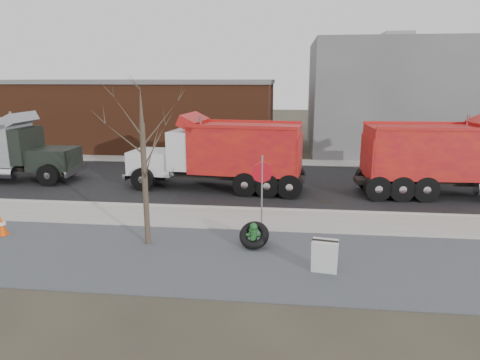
# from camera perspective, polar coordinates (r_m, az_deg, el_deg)

# --- Properties ---
(ground) EXTENTS (120.00, 120.00, 0.00)m
(ground) POSITION_cam_1_polar(r_m,az_deg,el_deg) (16.45, 1.46, -5.64)
(ground) COLOR #383328
(ground) RESTS_ON ground
(gravel_verge) EXTENTS (60.00, 5.00, 0.03)m
(gravel_verge) POSITION_cam_1_polar(r_m,az_deg,el_deg) (13.20, 0.10, -10.52)
(gravel_verge) COLOR slate
(gravel_verge) RESTS_ON ground
(sidewalk) EXTENTS (60.00, 2.50, 0.06)m
(sidewalk) POSITION_cam_1_polar(r_m,az_deg,el_deg) (16.68, 1.54, -5.26)
(sidewalk) COLOR #9E9B93
(sidewalk) RESTS_ON ground
(curb) EXTENTS (60.00, 0.15, 0.11)m
(curb) POSITION_cam_1_polar(r_m,az_deg,el_deg) (17.90, 1.90, -3.86)
(curb) COLOR #9E9B93
(curb) RESTS_ON ground
(road) EXTENTS (60.00, 9.40, 0.02)m
(road) POSITION_cam_1_polar(r_m,az_deg,el_deg) (22.48, 2.88, -0.38)
(road) COLOR black
(road) RESTS_ON ground
(far_sidewalk) EXTENTS (60.00, 2.00, 0.06)m
(far_sidewalk) POSITION_cam_1_polar(r_m,az_deg,el_deg) (28.04, 3.63, 2.43)
(far_sidewalk) COLOR #9E9B93
(far_sidewalk) RESTS_ON ground
(building_grey) EXTENTS (12.00, 10.00, 8.00)m
(building_grey) POSITION_cam_1_polar(r_m,az_deg,el_deg) (34.38, 19.69, 10.39)
(building_grey) COLOR gray
(building_grey) RESTS_ON ground
(building_brick) EXTENTS (20.20, 8.20, 5.30)m
(building_brick) POSITION_cam_1_polar(r_m,az_deg,el_deg) (34.52, -12.87, 8.60)
(building_brick) COLOR #5E2E1A
(building_brick) RESTS_ON ground
(bare_tree) EXTENTS (3.20, 3.20, 5.20)m
(bare_tree) POSITION_cam_1_polar(r_m,az_deg,el_deg) (13.82, -12.81, 4.45)
(bare_tree) COLOR #382D23
(bare_tree) RESTS_ON ground
(fire_hydrant) EXTENTS (0.48, 0.47, 0.86)m
(fire_hydrant) POSITION_cam_1_polar(r_m,az_deg,el_deg) (13.92, 1.81, -7.55)
(fire_hydrant) COLOR #276125
(fire_hydrant) RESTS_ON ground
(truck_tire) EXTENTS (1.11, 1.02, 0.89)m
(truck_tire) POSITION_cam_1_polar(r_m,az_deg,el_deg) (13.93, 1.89, -7.37)
(truck_tire) COLOR black
(truck_tire) RESTS_ON ground
(stop_sign) EXTENTS (0.75, 0.18, 2.81)m
(stop_sign) POSITION_cam_1_polar(r_m,az_deg,el_deg) (14.83, 2.95, -0.10)
(stop_sign) COLOR gray
(stop_sign) RESTS_ON ground
(sandwich_board) EXTENTS (0.78, 0.56, 1.00)m
(sandwich_board) POSITION_cam_1_polar(r_m,az_deg,el_deg) (12.33, 11.20, -9.99)
(sandwich_board) COLOR silver
(sandwich_board) RESTS_ON ground
(traffic_cone_near) EXTENTS (0.37, 0.37, 0.72)m
(traffic_cone_near) POSITION_cam_1_polar(r_m,az_deg,el_deg) (17.14, -29.19, -5.35)
(traffic_cone_near) COLOR #E54907
(traffic_cone_near) RESTS_ON ground
(dump_truck_red_a) EXTENTS (9.22, 2.92, 3.69)m
(dump_truck_red_a) POSITION_cam_1_polar(r_m,az_deg,el_deg) (21.84, 26.38, 2.81)
(dump_truck_red_a) COLOR black
(dump_truck_red_a) RESTS_ON ground
(dump_truck_red_b) EXTENTS (8.78, 3.27, 3.66)m
(dump_truck_red_b) POSITION_cam_1_polar(r_m,az_deg,el_deg) (20.82, -2.31, 3.72)
(dump_truck_red_b) COLOR black
(dump_truck_red_b) RESTS_ON ground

